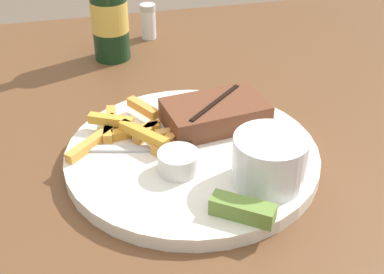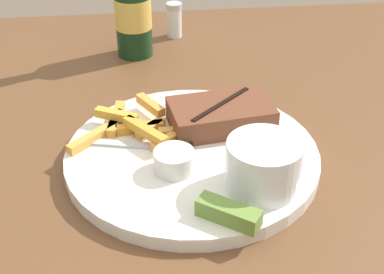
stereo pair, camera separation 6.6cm
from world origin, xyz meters
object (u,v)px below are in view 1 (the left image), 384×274
object	(u,v)px
knife_utensil	(189,130)
steak_portion	(215,113)
dipping_sauce_cup	(178,161)
salt_shaker	(148,21)
dinner_plate	(192,156)
pickle_spear	(243,209)
coleslaw_cup	(270,158)
beer_bottle	(109,14)
fork_utensil	(125,149)

from	to	relation	value
knife_utensil	steak_portion	bearing A→B (deg)	-54.36
dipping_sauce_cup	salt_shaker	size ratio (longest dim) A/B	0.75
dinner_plate	knife_utensil	bearing A→B (deg)	81.80
pickle_spear	salt_shaker	world-z (taller)	salt_shaker
coleslaw_cup	dipping_sauce_cup	world-z (taller)	coleslaw_cup
steak_portion	salt_shaker	size ratio (longest dim) A/B	2.21
dinner_plate	beer_bottle	size ratio (longest dim) A/B	1.42
dipping_sauce_cup	knife_utensil	size ratio (longest dim) A/B	0.30
dipping_sauce_cup	salt_shaker	distance (m)	0.45
dinner_plate	fork_utensil	xyz separation A→B (m)	(-0.08, 0.02, 0.01)
fork_utensil	salt_shaker	xyz separation A→B (m)	(0.10, 0.39, 0.01)
steak_portion	beer_bottle	size ratio (longest dim) A/B	0.64
knife_utensil	dipping_sauce_cup	bearing A→B (deg)	177.75
steak_portion	knife_utensil	distance (m)	0.04
beer_bottle	dinner_plate	bearing A→B (deg)	-79.48
steak_portion	dipping_sauce_cup	world-z (taller)	steak_portion
dipping_sauce_cup	beer_bottle	world-z (taller)	beer_bottle
coleslaw_cup	pickle_spear	size ratio (longest dim) A/B	1.23
dinner_plate	dipping_sauce_cup	bearing A→B (deg)	-124.22
dinner_plate	coleslaw_cup	world-z (taller)	coleslaw_cup
knife_utensil	beer_bottle	bearing A→B (deg)	32.47
coleslaw_cup	pickle_spear	distance (m)	0.07
pickle_spear	beer_bottle	bearing A→B (deg)	100.34
pickle_spear	dinner_plate	bearing A→B (deg)	99.87
coleslaw_cup	pickle_spear	xyz separation A→B (m)	(-0.05, -0.05, -0.02)
knife_utensil	fork_utensil	bearing A→B (deg)	123.67
dinner_plate	fork_utensil	world-z (taller)	fork_utensil
dinner_plate	salt_shaker	xyz separation A→B (m)	(0.01, 0.41, 0.02)
coleslaw_cup	fork_utensil	world-z (taller)	coleslaw_cup
dinner_plate	dipping_sauce_cup	distance (m)	0.05
dipping_sauce_cup	beer_bottle	xyz separation A→B (m)	(-0.04, 0.37, 0.05)
dinner_plate	knife_utensil	size ratio (longest dim) A/B	1.98
dipping_sauce_cup	pickle_spear	xyz separation A→B (m)	(0.05, -0.09, -0.00)
dinner_plate	fork_utensil	bearing A→B (deg)	166.17
coleslaw_cup	pickle_spear	bearing A→B (deg)	-132.44
dinner_plate	coleslaw_cup	xyz separation A→B (m)	(0.07, -0.08, 0.04)
fork_utensil	knife_utensil	bearing A→B (deg)	28.21
fork_utensil	beer_bottle	bearing A→B (deg)	100.23
dipping_sauce_cup	fork_utensil	size ratio (longest dim) A/B	0.37
coleslaw_cup	beer_bottle	xyz separation A→B (m)	(-0.13, 0.42, 0.03)
coleslaw_cup	knife_utensil	world-z (taller)	coleslaw_cup
knife_utensil	salt_shaker	distance (m)	0.37
salt_shaker	coleslaw_cup	bearing A→B (deg)	-83.36
pickle_spear	salt_shaker	xyz separation A→B (m)	(-0.01, 0.54, 0.00)
dipping_sauce_cup	beer_bottle	size ratio (longest dim) A/B	0.22
coleslaw_cup	dipping_sauce_cup	distance (m)	0.11
pickle_spear	fork_utensil	size ratio (longest dim) A/B	0.52
dipping_sauce_cup	fork_utensil	xyz separation A→B (m)	(-0.06, 0.06, -0.01)
dinner_plate	knife_utensil	world-z (taller)	knife_utensil
knife_utensil	coleslaw_cup	bearing A→B (deg)	-133.05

